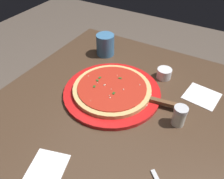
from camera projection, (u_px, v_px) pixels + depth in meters
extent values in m
cube|color=black|center=(207.00, 131.00, 1.21)|extent=(0.06, 0.06, 0.70)
cube|color=black|center=(96.00, 88.00, 1.49)|extent=(0.06, 0.06, 0.70)
cube|color=#473323|center=(112.00, 107.00, 0.85)|extent=(0.96, 0.86, 0.03)
cylinder|color=red|center=(112.00, 92.00, 0.88)|extent=(0.38, 0.38, 0.01)
cylinder|color=#DBB26B|center=(112.00, 89.00, 0.87)|extent=(0.30, 0.30, 0.02)
cylinder|color=red|center=(112.00, 87.00, 0.86)|extent=(0.27, 0.27, 0.00)
sphere|color=#EFEACC|center=(91.00, 100.00, 0.80)|extent=(0.00, 0.00, 0.00)
sphere|color=#EFEACC|center=(110.00, 98.00, 0.81)|extent=(0.01, 0.01, 0.01)
sphere|color=#EFEACC|center=(110.00, 95.00, 0.82)|extent=(0.00, 0.00, 0.00)
sphere|color=#EFEACC|center=(140.00, 85.00, 0.86)|extent=(0.00, 0.00, 0.00)
sphere|color=#EFEACC|center=(104.00, 85.00, 0.86)|extent=(0.01, 0.01, 0.01)
sphere|color=#EFEACC|center=(111.00, 89.00, 0.84)|extent=(0.00, 0.00, 0.00)
sphere|color=#EFEACC|center=(105.00, 84.00, 0.86)|extent=(0.00, 0.00, 0.00)
sphere|color=#EFEACC|center=(97.00, 83.00, 0.87)|extent=(0.00, 0.00, 0.00)
sphere|color=#EFEACC|center=(117.00, 75.00, 0.91)|extent=(0.00, 0.00, 0.00)
sphere|color=#EFEACC|center=(105.00, 85.00, 0.86)|extent=(0.00, 0.00, 0.00)
sphere|color=#EFEACC|center=(88.00, 76.00, 0.91)|extent=(0.00, 0.00, 0.00)
sphere|color=#EFEACC|center=(123.00, 89.00, 0.84)|extent=(0.01, 0.01, 0.01)
cube|color=#23561E|center=(94.00, 86.00, 0.86)|extent=(0.01, 0.01, 0.00)
cube|color=#23561E|center=(120.00, 78.00, 0.90)|extent=(0.01, 0.01, 0.00)
cube|color=#23561E|center=(97.00, 80.00, 0.88)|extent=(0.01, 0.01, 0.00)
cube|color=#23561E|center=(100.00, 78.00, 0.90)|extent=(0.01, 0.01, 0.00)
cube|color=#23561E|center=(114.00, 93.00, 0.83)|extent=(0.01, 0.01, 0.00)
cube|color=silver|center=(138.00, 97.00, 0.84)|extent=(0.08, 0.10, 0.00)
cube|color=brown|center=(167.00, 103.00, 0.81)|extent=(0.04, 0.13, 0.01)
cylinder|color=teal|center=(105.00, 45.00, 1.07)|extent=(0.08, 0.08, 0.10)
cylinder|color=silver|center=(164.00, 73.00, 0.94)|extent=(0.06, 0.06, 0.04)
cube|color=white|center=(44.00, 175.00, 0.62)|extent=(0.17, 0.14, 0.00)
cube|color=white|center=(202.00, 96.00, 0.87)|extent=(0.13, 0.14, 0.00)
cylinder|color=silver|center=(179.00, 117.00, 0.75)|extent=(0.04, 0.04, 0.06)
cylinder|color=silver|center=(181.00, 110.00, 0.72)|extent=(0.05, 0.05, 0.01)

